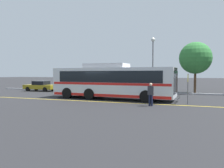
{
  "coord_description": "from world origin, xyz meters",
  "views": [
    {
      "loc": [
        7.52,
        -18.72,
        2.32
      ],
      "look_at": [
        0.9,
        0.16,
        1.38
      ],
      "focal_mm": 35.0,
      "sensor_mm": 36.0,
      "label": 1
    }
  ],
  "objects": [
    {
      "name": "lane_strip_0",
      "position": [
        0.9,
        -2.04,
        0.0
      ],
      "size": [
        31.28,
        0.2,
        0.01
      ],
      "primitive_type": "cube",
      "rotation": [
        0.0,
        0.0,
        1.57
      ],
      "color": "gold",
      "rests_on": "ground_plane"
    },
    {
      "name": "ground_plane",
      "position": [
        0.0,
        0.0,
        0.0
      ],
      "size": [
        220.0,
        220.0,
        0.0
      ],
      "primitive_type": "plane",
      "color": "#262628"
    },
    {
      "name": "bus_stop_sign",
      "position": [
        7.49,
        -1.28,
        1.47
      ],
      "size": [
        0.07,
        0.4,
        2.33
      ],
      "rotation": [
        0.0,
        0.0,
        -1.64
      ],
      "color": "#59595E",
      "rests_on": "ground_plane"
    },
    {
      "name": "curb_strip",
      "position": [
        0.9,
        7.33,
        0.07
      ],
      "size": [
        39.28,
        0.36,
        0.15
      ],
      "primitive_type": "cube",
      "color": "#99999E",
      "rests_on": "ground_plane"
    },
    {
      "name": "parked_car_0",
      "position": [
        -11.19,
        5.67,
        0.69
      ],
      "size": [
        4.32,
        2.07,
        1.35
      ],
      "rotation": [
        0.0,
        0.0,
        1.6
      ],
      "color": "olive",
      "rests_on": "ground_plane"
    },
    {
      "name": "pedestrian_0",
      "position": [
        4.98,
        -3.08,
        0.94
      ],
      "size": [
        0.44,
        0.26,
        1.66
      ],
      "rotation": [
        0.0,
        0.0,
        3.05
      ],
      "color": "#191E38",
      "rests_on": "ground_plane"
    },
    {
      "name": "street_lamp",
      "position": [
        3.41,
        7.99,
        4.81
      ],
      "size": [
        0.5,
        0.5,
        6.7
      ],
      "color": "#59595E",
      "rests_on": "ground_plane"
    },
    {
      "name": "tree_0",
      "position": [
        8.28,
        9.29,
        4.2
      ],
      "size": [
        3.8,
        3.8,
        6.11
      ],
      "color": "#513823",
      "rests_on": "ground_plane"
    },
    {
      "name": "parked_car_1",
      "position": [
        -6.3,
        5.64,
        0.75
      ],
      "size": [
        4.09,
        1.94,
        1.46
      ],
      "rotation": [
        0.0,
        0.0,
        -1.54
      ],
      "color": "#335B33",
      "rests_on": "ground_plane"
    },
    {
      "name": "transit_bus",
      "position": [
        0.88,
        0.16,
        1.64
      ],
      "size": [
        11.73,
        3.39,
        3.25
      ],
      "rotation": [
        0.0,
        0.0,
        -1.64
      ],
      "color": "silver",
      "rests_on": "ground_plane"
    }
  ]
}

